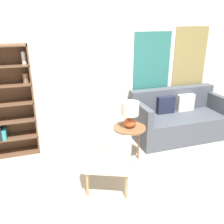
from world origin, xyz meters
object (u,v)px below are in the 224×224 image
object	(u,v)px
armchair	(108,157)
table_lamp	(130,112)
side_table	(129,131)
couch	(178,119)

from	to	relation	value
armchair	table_lamp	size ratio (longest dim) A/B	2.07
armchair	side_table	size ratio (longest dim) A/B	1.57
armchair	couch	bearing A→B (deg)	33.43
armchair	couch	size ratio (longest dim) A/B	0.49
armchair	couch	distance (m)	2.20
armchair	side_table	bearing A→B (deg)	50.26
table_lamp	armchair	bearing A→B (deg)	-129.78
couch	side_table	distance (m)	1.34
side_table	table_lamp	distance (m)	0.33
armchair	couch	world-z (taller)	couch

